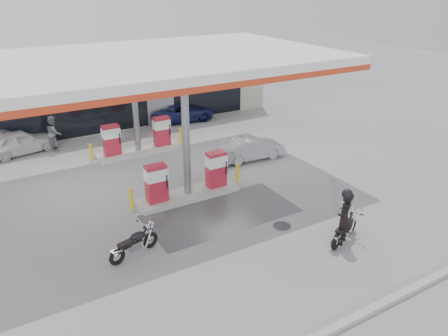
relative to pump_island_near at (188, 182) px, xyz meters
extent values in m
plane|color=gray|center=(0.00, -2.00, -0.71)|extent=(90.00, 90.00, 0.00)
cube|color=#4C4C4F|center=(0.50, -2.00, -0.71)|extent=(6.00, 3.00, 0.00)
cylinder|color=#38383A|center=(2.00, -4.00, -0.71)|extent=(0.70, 0.70, 0.01)
cube|color=gray|center=(0.00, -9.00, -0.64)|extent=(28.00, 0.25, 0.15)
cube|color=#ADA490|center=(0.00, 14.00, 1.29)|extent=(22.00, 8.00, 4.00)
cube|color=black|center=(0.00, 9.97, 0.69)|extent=(18.00, 0.10, 2.60)
cube|color=#B73116|center=(0.00, 9.90, 2.79)|extent=(22.00, 0.25, 1.00)
cube|color=navy|center=(7.00, 9.85, 2.79)|extent=(3.50, 0.12, 0.80)
cube|color=gray|center=(3.00, 9.93, 0.39)|extent=(1.80, 0.14, 2.20)
cube|color=silver|center=(0.00, 3.00, 4.59)|extent=(16.00, 10.00, 0.60)
cube|color=#B73116|center=(0.00, -1.95, 4.41)|extent=(16.00, 0.12, 0.24)
cube|color=#B73116|center=(0.00, 7.95, 4.41)|extent=(16.00, 0.12, 0.24)
cylinder|color=gray|center=(0.00, 0.00, 1.88)|extent=(0.32, 0.32, 5.00)
cylinder|color=gray|center=(0.00, 6.00, 1.88)|extent=(0.32, 0.32, 5.00)
cube|color=#9E9E99|center=(0.00, 0.00, -0.62)|extent=(4.50, 1.30, 0.18)
cube|color=maroon|center=(-1.40, 0.00, 0.27)|extent=(0.85, 0.48, 1.60)
cube|color=maroon|center=(1.40, 0.00, 0.27)|extent=(0.85, 0.48, 1.60)
cube|color=silver|center=(-1.40, 0.00, 0.67)|extent=(0.88, 0.52, 0.50)
cube|color=silver|center=(1.40, 0.00, 0.67)|extent=(0.88, 0.52, 0.50)
cylinder|color=gold|center=(-2.50, 0.00, -0.17)|extent=(0.14, 0.14, 0.90)
cylinder|color=gold|center=(2.50, 0.00, -0.17)|extent=(0.14, 0.14, 0.90)
cube|color=#9E9E99|center=(0.00, 6.00, -0.62)|extent=(4.50, 1.30, 0.18)
cube|color=maroon|center=(-1.40, 6.00, 0.27)|extent=(0.85, 0.48, 1.60)
cube|color=maroon|center=(1.40, 6.00, 0.27)|extent=(0.85, 0.48, 1.60)
cube|color=silver|center=(-1.40, 6.00, 0.67)|extent=(0.88, 0.52, 0.50)
cube|color=silver|center=(1.40, 6.00, 0.67)|extent=(0.88, 0.52, 0.50)
cylinder|color=gold|center=(-2.50, 6.00, -0.17)|extent=(0.14, 0.14, 0.90)
cylinder|color=gold|center=(2.50, 6.00, -0.17)|extent=(0.14, 0.14, 0.90)
torus|color=black|center=(3.90, -5.68, -0.42)|extent=(0.60, 0.34, 0.59)
torus|color=black|center=(2.64, -6.17, -0.42)|extent=(0.60, 0.34, 0.59)
cube|color=gray|center=(3.30, -5.91, -0.34)|extent=(0.45, 0.36, 0.29)
cube|color=black|center=(3.17, -5.97, -0.24)|extent=(0.86, 0.42, 0.08)
ellipsoid|color=black|center=(3.44, -5.86, -0.02)|extent=(0.63, 0.49, 0.27)
cube|color=black|center=(2.98, -6.04, -0.08)|extent=(0.59, 0.42, 0.10)
cylinder|color=silver|center=(3.71, -5.75, 0.27)|extent=(0.31, 0.71, 0.04)
sphere|color=silver|center=(3.82, -5.71, 0.15)|extent=(0.18, 0.18, 0.18)
cylinder|color=silver|center=(2.80, -5.96, -0.44)|extent=(0.85, 0.40, 0.08)
imported|color=black|center=(3.12, -5.98, 0.29)|extent=(0.87, 0.79, 1.99)
torus|color=black|center=(-2.83, -2.81, -0.41)|extent=(0.61, 0.30, 0.59)
torus|color=black|center=(-4.14, -3.19, -0.41)|extent=(0.61, 0.30, 0.59)
cube|color=gray|center=(-3.45, -2.99, -0.33)|extent=(0.45, 0.34, 0.30)
cube|color=black|center=(-3.59, -3.03, -0.23)|extent=(0.88, 0.34, 0.08)
ellipsoid|color=black|center=(-3.30, -2.94, -0.02)|extent=(0.62, 0.46, 0.28)
cube|color=black|center=(-3.78, -3.08, -0.08)|extent=(0.59, 0.38, 0.10)
cylinder|color=silver|center=(-3.02, -2.86, 0.28)|extent=(0.24, 0.73, 0.04)
sphere|color=silver|center=(-2.90, -2.83, 0.16)|extent=(0.18, 0.18, 0.18)
cylinder|color=silver|center=(-3.96, -2.99, -0.43)|extent=(0.88, 0.33, 0.08)
imported|color=silver|center=(-5.45, 9.10, -0.07)|extent=(4.01, 2.24, 1.29)
imported|color=#5A5B5F|center=(-3.71, 8.80, 0.24)|extent=(0.88, 1.04, 1.90)
imported|color=gray|center=(4.74, 2.20, -0.14)|extent=(3.57, 1.49, 1.15)
imported|color=gray|center=(-6.24, 10.00, -0.08)|extent=(4.58, 2.53, 1.26)
imported|color=navy|center=(4.50, 10.00, -0.11)|extent=(4.47, 2.42, 1.19)
camera|label=1|loc=(-7.18, -15.20, 7.94)|focal=35.00mm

